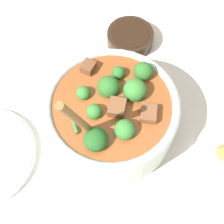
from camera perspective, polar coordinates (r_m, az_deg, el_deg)
name	(u,v)px	position (r m, az deg, el deg)	size (l,w,h in m)	color
ground_plane	(112,127)	(0.65, 0.00, -2.80)	(4.00, 4.00, 0.00)	silver
stew_bowl	(112,114)	(0.59, 0.02, -0.32)	(0.25, 0.25, 0.26)	#B2C6BC
condiment_bowl	(130,37)	(0.75, 3.33, 13.47)	(0.11, 0.11, 0.04)	black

